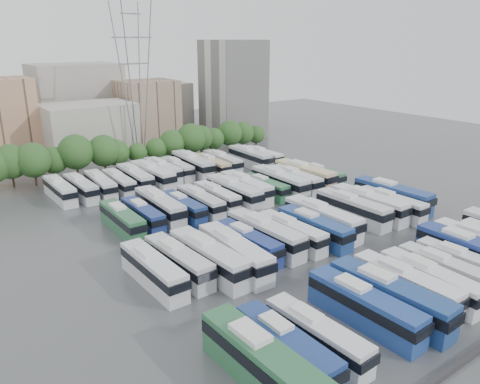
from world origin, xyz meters
TOP-DOWN VIEW (x-y plane):
  - ground at (0.00, 0.00)m, footprint 220.00×220.00m
  - tree_line at (-3.17, 42.03)m, footprint 65.07×8.08m
  - city_buildings at (-7.46, 71.86)m, footprint 102.00×35.00m
  - apartment_tower at (34.00, 58.00)m, footprint 14.00×14.00m
  - electricity_pylon at (2.00, 50.00)m, footprint 9.00×6.91m
  - bus_r0_s0 at (-21.42, -25.09)m, footprint 3.27×13.66m
  - bus_r0_s1 at (-18.27, -24.25)m, footprint 2.51×11.46m
  - bus_r0_s2 at (-14.95, -24.52)m, footprint 2.88×11.22m
  - bus_r0_s4 at (-8.28, -24.12)m, footprint 3.06×12.68m
  - bus_r0_s5 at (-5.01, -24.56)m, footprint 3.55×13.52m
  - bus_r0_s6 at (-1.44, -23.86)m, footprint 2.84×12.24m
  - bus_r0_s7 at (1.58, -24.76)m, footprint 3.11×11.92m
  - bus_r0_s8 at (5.10, -24.34)m, footprint 2.44×11.10m
  - bus_r0_s9 at (8.36, -24.46)m, footprint 2.65×10.92m
  - bus_r0_s10 at (11.38, -23.54)m, footprint 3.04×13.09m
  - bus_r1_s0 at (-21.35, -5.33)m, footprint 2.85×12.07m
  - bus_r1_s1 at (-17.99, -5.03)m, footprint 3.16×11.99m
  - bus_r1_s2 at (-14.86, -6.65)m, footprint 3.44×13.28m
  - bus_r1_s3 at (-11.62, -7.28)m, footprint 3.53×13.25m
  - bus_r1_s4 at (-8.22, -5.40)m, footprint 2.88×11.41m
  - bus_r1_s5 at (-5.15, -5.10)m, footprint 3.39×13.09m
  - bus_r1_s6 at (-1.65, -6.25)m, footprint 2.88×11.59m
  - bus_r1_s7 at (1.76, -7.06)m, footprint 2.96×12.21m
  - bus_r1_s8 at (4.89, -5.54)m, footprint 2.96×13.24m
  - bus_r1_s10 at (11.65, -5.16)m, footprint 3.08×12.85m
  - bus_r1_s11 at (15.06, -5.43)m, footprint 3.19×13.25m
  - bus_r1_s12 at (18.29, -7.08)m, footprint 2.69×11.85m
  - bus_r1_s13 at (21.41, -5.01)m, footprint 3.57×13.68m
  - bus_r2_s1 at (-18.20, 11.19)m, footprint 2.59×11.67m
  - bus_r2_s2 at (-14.83, 11.62)m, footprint 2.41×10.90m
  - bus_r2_s3 at (-11.52, 12.68)m, footprint 3.07×12.89m
  - bus_r2_s4 at (-8.36, 11.14)m, footprint 2.53×10.84m
  - bus_r2_s5 at (-5.10, 11.33)m, footprint 2.72×11.55m
  - bus_r2_s6 at (-1.53, 12.06)m, footprint 2.54×11.09m
  - bus_r2_s7 at (1.71, 11.85)m, footprint 2.97×12.95m
  - bus_r2_s8 at (4.90, 12.72)m, footprint 3.19×12.77m
  - bus_r2_s9 at (8.22, 11.69)m, footprint 2.75×10.88m
  - bus_r2_s10 at (11.55, 11.58)m, footprint 3.01×13.33m
  - bus_r2_s11 at (15.04, 11.33)m, footprint 2.97×12.32m
  - bus_r2_s12 at (18.15, 12.23)m, footprint 3.55×13.79m
  - bus_r2_s13 at (21.53, 11.34)m, footprint 2.65×11.02m
  - bus_r3_s0 at (-21.45, 30.52)m, footprint 2.71×11.56m
  - bus_r3_s1 at (-18.11, 29.80)m, footprint 2.86×11.52m
  - bus_r3_s2 at (-14.76, 29.41)m, footprint 3.08×11.81m
  - bus_r3_s3 at (-11.57, 28.86)m, footprint 2.68×11.31m
  - bus_r3_s4 at (-8.20, 29.49)m, footprint 3.04×12.37m
  - bus_r3_s5 at (-4.93, 28.97)m, footprint 3.48×13.22m
  - bus_r3_s6 at (-1.66, 31.22)m, footprint 2.65×12.05m
  - bus_r3_s7 at (1.65, 31.38)m, footprint 2.81×11.08m
  - bus_r3_s8 at (4.91, 30.90)m, footprint 3.59×13.73m
  - bus_r3_s9 at (8.24, 29.03)m, footprint 2.90×11.70m
  - bus_r3_s10 at (11.65, 30.04)m, footprint 2.95×11.92m
  - bus_r3_s12 at (18.19, 29.27)m, footprint 3.06×12.89m
  - bus_r3_s13 at (21.39, 29.02)m, footprint 2.71×11.54m

SIDE VIEW (x-z plane):
  - ground at x=0.00m, z-range 0.00..0.00m
  - bus_r2_s9 at x=8.22m, z-range -0.03..3.36m
  - bus_r2_s4 at x=-8.36m, z-range -0.03..3.36m
  - bus_r0_s9 at x=8.36m, z-range -0.03..3.38m
  - bus_r2_s2 at x=-14.83m, z-range -0.03..3.39m
  - bus_r2_s13 at x=21.53m, z-range -0.03..3.41m
  - bus_r3_s7 at x=1.65m, z-range -0.03..3.42m
  - bus_r2_s6 at x=-1.53m, z-range -0.03..3.44m
  - bus_r0_s8 at x=5.10m, z-range -0.03..3.45m
  - bus_r0_s2 at x=-14.95m, z-range -0.03..3.46m
  - bus_r3_s3 at x=-11.57m, z-range -0.03..3.50m
  - bus_r1_s4 at x=-8.22m, z-range -0.03..3.52m
  - bus_r3_s1 at x=-18.11m, z-range -0.03..3.56m
  - bus_r0_s1 at x=-18.27m, z-range -0.03..3.56m
  - bus_r3_s13 at x=21.39m, z-range -0.03..3.58m
  - bus_r2_s5 at x=-5.10m, z-range -0.03..3.58m
  - bus_r3_s0 at x=-21.45m, z-range -0.03..3.58m
  - bus_r1_s6 at x=-1.65m, z-range -0.03..3.58m
  - bus_r3_s9 at x=8.24m, z-range -0.03..3.62m
  - bus_r2_s1 at x=-18.20m, z-range -0.03..3.63m
  - bus_r3_s2 at x=-14.76m, z-range -0.03..3.64m
  - bus_r0_s7 at x=1.58m, z-range -0.03..3.67m
  - bus_r1_s12 at x=18.29m, z-range -0.03..3.68m
  - bus_r3_s10 at x=11.65m, z-range -0.03..3.68m
  - bus_r1_s1 at x=-17.99m, z-range -0.03..3.69m
  - bus_r1_s0 at x=-21.35m, z-range -0.03..3.74m
  - bus_r3_s6 at x=-1.66m, z-range -0.03..3.75m
  - bus_r1_s7 at x=1.76m, z-range -0.03..3.78m
  - bus_r0_s6 at x=-1.44m, z-range -0.03..3.79m
  - bus_r2_s11 at x=15.04m, z-range -0.03..3.81m
  - bus_r3_s4 at x=-8.20m, z-range -0.03..3.82m
  - bus_r0_s4 at x=-8.28m, z-range -0.04..3.92m
  - bus_r2_s8 at x=4.90m, z-range -0.04..3.94m
  - bus_r1_s10 at x=11.65m, z-range -0.04..3.98m
  - bus_r3_s12 at x=18.19m, z-range -0.04..3.99m
  - bus_r2_s3 at x=-11.52m, z-range -0.04..3.99m
  - bus_r2_s7 at x=1.71m, z-range -0.04..4.01m
  - bus_r1_s5 at x=-5.15m, z-range -0.04..4.04m
  - bus_r0_s10 at x=11.38m, z-range -0.04..4.06m
  - bus_r3_s5 at x=-4.93m, z-range -0.04..4.07m
  - bus_r1_s3 at x=-11.62m, z-range -0.04..4.08m
  - bus_r1_s2 at x=-14.86m, z-range -0.04..4.09m
  - bus_r1_s11 at x=15.06m, z-range -0.04..4.10m
  - bus_r1_s8 at x=4.89m, z-range -0.04..4.11m
  - bus_r2_s10 at x=11.55m, z-range -0.04..4.14m
  - bus_r0_s5 at x=-5.01m, z-range -0.04..4.17m
  - bus_r1_s13 at x=21.41m, z-range -0.04..4.22m
  - bus_r0_s0 at x=-21.42m, z-range -0.04..4.23m
  - bus_r3_s8 at x=4.91m, z-range -0.04..4.23m
  - bus_r2_s12 at x=18.15m, z-range -0.04..4.25m
  - tree_line at x=-3.17m, z-range 0.24..8.98m
  - city_buildings at x=-7.46m, z-range -2.13..17.87m
  - apartment_tower at x=34.00m, z-range 0.00..26.00m
  - electricity_pylon at x=2.00m, z-range 1.75..35.57m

